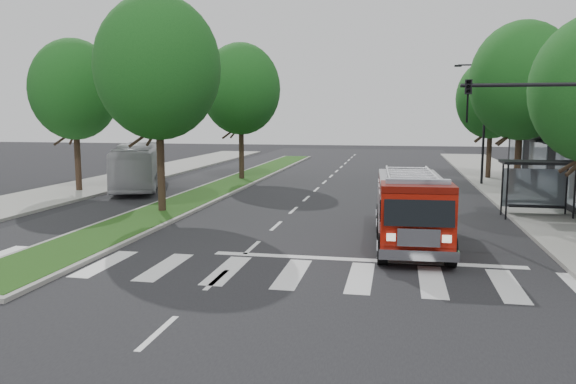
# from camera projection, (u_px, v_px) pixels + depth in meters

# --- Properties ---
(ground) EXTENTS (140.00, 140.00, 0.00)m
(ground) POSITION_uv_depth(u_px,v_px,m) (252.00, 248.00, 19.81)
(ground) COLOR black
(ground) RESTS_ON ground
(sidewalk_right) EXTENTS (5.00, 80.00, 0.15)m
(sidewalk_right) POSITION_uv_depth(u_px,v_px,m) (554.00, 210.00, 27.16)
(sidewalk_right) COLOR gray
(sidewalk_right) RESTS_ON ground
(sidewalk_left) EXTENTS (5.00, 80.00, 0.15)m
(sidewalk_left) POSITION_uv_depth(u_px,v_px,m) (52.00, 195.00, 32.27)
(sidewalk_left) COLOR gray
(sidewalk_left) RESTS_ON ground
(median) EXTENTS (3.00, 50.00, 0.15)m
(median) POSITION_uv_depth(u_px,v_px,m) (234.00, 183.00, 38.44)
(median) COLOR gray
(median) RESTS_ON ground
(bus_shelter) EXTENTS (3.20, 1.60, 2.61)m
(bus_shelter) POSITION_uv_depth(u_px,v_px,m) (537.00, 173.00, 25.34)
(bus_shelter) COLOR black
(bus_shelter) RESTS_ON ground
(tree_right_mid) EXTENTS (5.60, 5.60, 9.72)m
(tree_right_mid) POSITION_uv_depth(u_px,v_px,m) (522.00, 81.00, 30.37)
(tree_right_mid) COLOR black
(tree_right_mid) RESTS_ON ground
(tree_right_far) EXTENTS (5.00, 5.00, 8.73)m
(tree_right_far) POSITION_uv_depth(u_px,v_px,m) (492.00, 99.00, 40.19)
(tree_right_far) COLOR black
(tree_right_far) RESTS_ON ground
(tree_median_near) EXTENTS (5.80, 5.80, 10.16)m
(tree_median_near) POSITION_uv_depth(u_px,v_px,m) (158.00, 68.00, 25.86)
(tree_median_near) COLOR black
(tree_median_near) RESTS_ON ground
(tree_median_far) EXTENTS (5.60, 5.60, 9.72)m
(tree_median_far) POSITION_uv_depth(u_px,v_px,m) (241.00, 89.00, 39.52)
(tree_median_far) COLOR black
(tree_median_far) RESTS_ON ground
(tree_left_mid) EXTENTS (5.20, 5.20, 9.16)m
(tree_left_mid) POSITION_uv_depth(u_px,v_px,m) (74.00, 90.00, 33.30)
(tree_left_mid) COLOR black
(tree_left_mid) RESTS_ON ground
(streetlight_right_far) EXTENTS (2.11, 0.20, 8.00)m
(streetlight_right_far) POSITION_uv_depth(u_px,v_px,m) (482.00, 118.00, 36.70)
(streetlight_right_far) COLOR black
(streetlight_right_far) RESTS_ON ground
(fire_engine) EXTENTS (2.67, 7.83, 2.68)m
(fire_engine) POSITION_uv_depth(u_px,v_px,m) (411.00, 209.00, 20.21)
(fire_engine) COLOR #5E0C05
(fire_engine) RESTS_ON ground
(city_bus) EXTENTS (5.81, 10.48, 2.86)m
(city_bus) POSITION_uv_depth(u_px,v_px,m) (139.00, 166.00, 35.88)
(city_bus) COLOR #B4B4B9
(city_bus) RESTS_ON ground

